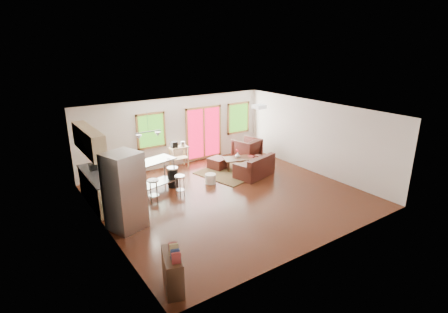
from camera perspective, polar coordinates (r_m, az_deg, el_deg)
floor at (r=10.88m, az=0.90°, el=-6.47°), size 7.50×7.00×0.02m
ceiling at (r=10.07m, az=0.97°, el=7.19°), size 7.50×7.00×0.02m
back_wall at (r=13.31m, az=-7.86°, el=3.99°), size 7.50×0.02×2.60m
left_wall at (r=8.90m, az=-19.28°, el=-4.19°), size 0.02×7.00×2.60m
right_wall at (r=12.86m, az=14.75°, el=3.05°), size 0.02×7.00×2.60m
front_wall at (r=8.00m, az=15.73°, el=-6.40°), size 7.50×0.02×2.60m
window_left at (r=12.81m, az=-11.79°, el=4.14°), size 1.10×0.05×1.30m
french_doors at (r=13.87m, az=-3.30°, el=3.87°), size 1.60×0.05×2.10m
window_right at (r=14.71m, az=2.37°, el=6.32°), size 1.10×0.05×1.30m
rug at (r=12.93m, az=1.85°, el=-2.25°), size 2.92×2.50×0.03m
loveseat at (r=12.35m, az=5.09°, el=-1.90°), size 1.58×1.14×0.76m
coffee_table at (r=13.00m, az=2.31°, el=-0.49°), size 1.20×0.92×0.42m
armchair at (r=14.04m, az=3.74°, el=1.39°), size 1.12×1.08×0.95m
ottoman at (r=13.10m, az=-0.99°, el=-1.09°), size 0.75×0.75×0.40m
pouf at (r=11.75m, az=-2.22°, el=-3.64°), size 0.41×0.41×0.32m
vase at (r=13.04m, az=2.22°, el=0.29°), size 0.25×0.26×0.34m
book at (r=13.12m, az=4.02°, el=0.47°), size 0.21×0.06×0.28m
cabinets at (r=10.64m, az=-20.19°, el=-2.77°), size 0.64×2.24×2.30m
refrigerator at (r=9.06m, az=-15.90°, el=-5.49°), size 1.02×1.00×2.01m
island at (r=11.05m, az=-11.96°, el=-2.42°), size 1.75×1.01×1.04m
cup at (r=11.08m, az=-9.00°, el=-0.56°), size 0.15×0.14×0.12m
bar_stool_a at (r=10.29m, az=-14.08°, el=-5.31°), size 0.37×0.37×0.71m
bar_stool_b at (r=10.48m, az=-11.46°, el=-4.68°), size 0.41×0.41×0.70m
bar_stool_c at (r=10.75m, az=-7.22°, el=-3.98°), size 0.41×0.41×0.67m
trash_can at (r=11.54m, az=-8.35°, el=-3.31°), size 0.40×0.40×0.67m
kitchen_cart at (r=13.09m, az=-7.49°, el=1.10°), size 0.69×0.46×1.04m
bookshelf at (r=7.08m, az=-8.37°, el=-18.03°), size 0.56×0.88×0.97m
ceiling_flush at (r=11.52m, az=5.79°, el=8.11°), size 0.35×0.35×0.12m
pendant_light at (r=10.63m, az=-12.22°, el=3.43°), size 0.80×0.18×0.79m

